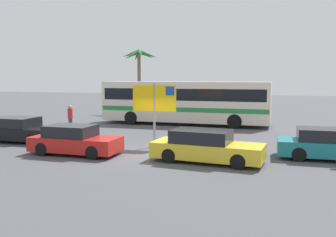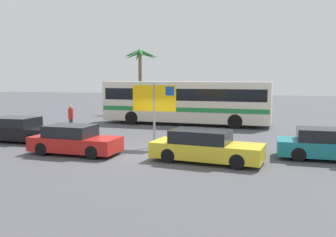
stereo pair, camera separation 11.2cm
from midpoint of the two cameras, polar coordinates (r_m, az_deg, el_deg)
The scene contains 9 objects.
ground at distance 16.81m, azimuth -2.55°, elevation -5.53°, with size 120.00×120.00×0.00m, color #4C4C51.
bus_front_coach at distance 27.08m, azimuth 2.88°, elevation 2.81°, with size 12.29×2.65×3.17m.
ferry_sign at distance 18.20m, azimuth -1.84°, elevation 2.78°, with size 2.20×0.27×3.20m.
car_teal at distance 16.98m, azimuth 24.25°, elevation -3.79°, with size 4.56×1.79×1.32m.
car_black at distance 21.55m, azimuth -22.08°, elevation -1.64°, with size 4.35×2.03×1.32m.
car_red at distance 17.17m, azimuth -14.24°, elevation -3.32°, with size 4.07×1.69×1.32m.
car_yellow at distance 15.19m, azimuth 6.04°, elevation -4.40°, with size 4.68×2.08×1.32m.
pedestrian_near_sign at distance 24.49m, azimuth -14.80°, elevation 0.42°, with size 0.32×0.32×1.72m.
palm_tree_seaside at distance 36.21m, azimuth -4.29°, elevation 8.95°, with size 3.85×3.46×6.22m.
Camera 2 is at (5.71, -15.43, 3.47)m, focal length 39.09 mm.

